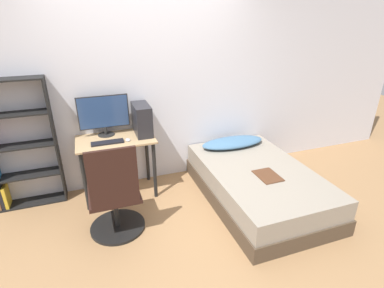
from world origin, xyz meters
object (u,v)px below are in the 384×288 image
bookshelf (8,151)px  keyboard (107,142)px  monitor (104,114)px  bed (257,184)px  pc_tower (142,119)px  office_chair (115,201)px

bookshelf → keyboard: size_ratio=4.16×
monitor → keyboard: monitor is taller
bed → keyboard: 1.85m
bed → pc_tower: 1.61m
pc_tower → keyboard: bearing=-160.1°
office_chair → bed: size_ratio=0.55×
bookshelf → bed: size_ratio=0.79×
keyboard → monitor: bearing=87.6°
pc_tower → office_chair: bearing=-120.4°
monitor → bookshelf: bearing=-180.0°
office_chair → monitor: monitor is taller
bed → keyboard: (-1.67, 0.57, 0.56)m
keyboard → pc_tower: bearing=19.9°
monitor → office_chair: bearing=-92.2°
bookshelf → bed: bookshelf is taller
bookshelf → monitor: bearing=0.0°
keyboard → pc_tower: pc_tower is taller
bookshelf → pc_tower: bookshelf is taller
bookshelf → bed: (2.73, -0.84, -0.50)m
bed → monitor: (-1.66, 0.84, 0.82)m
office_chair → keyboard: size_ratio=2.85×
bookshelf → office_chair: (1.04, -0.90, -0.33)m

